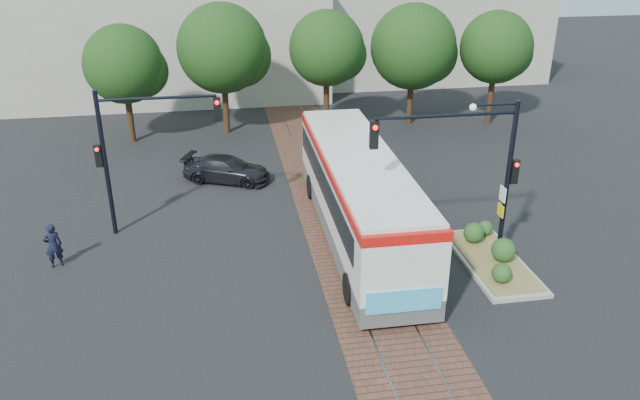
# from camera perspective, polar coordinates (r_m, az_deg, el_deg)

# --- Properties ---
(ground) EXTENTS (120.00, 120.00, 0.00)m
(ground) POSITION_cam_1_polar(r_m,az_deg,el_deg) (23.80, 3.81, -5.59)
(ground) COLOR black
(ground) RESTS_ON ground
(trackbed) EXTENTS (3.60, 40.00, 0.02)m
(trackbed) POSITION_cam_1_polar(r_m,az_deg,el_deg) (27.26, 1.90, -1.48)
(trackbed) COLOR brown
(trackbed) RESTS_ON ground
(tree_row) EXTENTS (26.40, 5.60, 7.67)m
(tree_row) POSITION_cam_1_polar(r_m,az_deg,el_deg) (37.66, 0.04, 13.53)
(tree_row) COLOR #382314
(tree_row) RESTS_ON ground
(warehouses) EXTENTS (40.00, 13.00, 8.00)m
(warehouses) POSITION_cam_1_polar(r_m,az_deg,el_deg) (49.67, -4.47, 14.83)
(warehouses) COLOR #ADA899
(warehouses) RESTS_ON ground
(city_bus) EXTENTS (3.00, 13.24, 3.53)m
(city_bus) POSITION_cam_1_polar(r_m,az_deg,el_deg) (24.80, 3.55, 0.77)
(city_bus) COLOR #4A4A4D
(city_bus) RESTS_ON ground
(traffic_island) EXTENTS (2.20, 5.20, 1.13)m
(traffic_island) POSITION_cam_1_polar(r_m,az_deg,el_deg) (24.39, 15.45, -4.83)
(traffic_island) COLOR gray
(traffic_island) RESTS_ON ground
(signal_pole_main) EXTENTS (5.49, 0.46, 6.00)m
(signal_pole_main) POSITION_cam_1_polar(r_m,az_deg,el_deg) (22.53, 14.20, 3.59)
(signal_pole_main) COLOR black
(signal_pole_main) RESTS_ON ground
(signal_pole_left) EXTENTS (4.99, 0.34, 6.00)m
(signal_pole_left) POSITION_cam_1_polar(r_m,az_deg,el_deg) (25.56, -16.76, 5.04)
(signal_pole_left) COLOR black
(signal_pole_left) RESTS_ON ground
(officer) EXTENTS (0.75, 0.63, 1.75)m
(officer) POSITION_cam_1_polar(r_m,az_deg,el_deg) (25.02, -23.21, -3.83)
(officer) COLOR black
(officer) RESTS_ON ground
(parked_car) EXTENTS (4.64, 3.28, 1.25)m
(parked_car) POSITION_cam_1_polar(r_m,az_deg,el_deg) (31.08, -8.52, 2.81)
(parked_car) COLOR black
(parked_car) RESTS_ON ground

